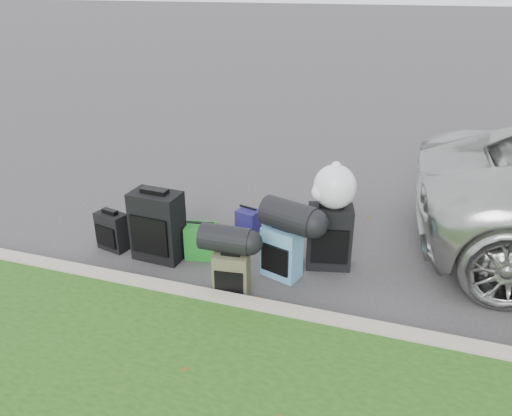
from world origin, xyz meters
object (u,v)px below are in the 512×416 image
(tote_green, at_px, (201,241))
(tote_navy, at_px, (248,221))
(suitcase_teal, at_px, (282,252))
(suitcase_large_black_right, at_px, (329,237))
(suitcase_olive, at_px, (232,275))
(suitcase_large_black_left, at_px, (158,226))
(suitcase_small_black, at_px, (112,231))

(tote_green, relative_size, tote_navy, 1.35)
(suitcase_teal, relative_size, suitcase_large_black_right, 0.79)
(suitcase_olive, xyz_separation_m, tote_green, (-0.61, 0.64, -0.04))
(suitcase_teal, distance_m, tote_green, 0.99)
(suitcase_large_black_left, bearing_deg, tote_green, 24.49)
(suitcase_small_black, relative_size, suitcase_large_black_right, 0.63)
(suitcase_large_black_right, bearing_deg, suitcase_teal, -153.54)
(suitcase_olive, distance_m, suitcase_teal, 0.64)
(suitcase_large_black_left, relative_size, suitcase_olive, 1.68)
(suitcase_olive, relative_size, tote_navy, 1.66)
(suitcase_olive, bearing_deg, suitcase_teal, 47.26)
(tote_navy, bearing_deg, suitcase_large_black_left, -113.95)
(suitcase_large_black_left, relative_size, suitcase_teal, 1.41)
(suitcase_large_black_left, relative_size, tote_navy, 2.80)
(suitcase_small_black, height_order, suitcase_teal, suitcase_teal)
(suitcase_small_black, bearing_deg, suitcase_large_black_left, 11.90)
(suitcase_large_black_right, bearing_deg, tote_navy, 142.31)
(suitcase_small_black, height_order, suitcase_large_black_left, suitcase_large_black_left)
(suitcase_large_black_right, relative_size, tote_navy, 2.51)
(suitcase_large_black_right, distance_m, tote_green, 1.45)
(suitcase_small_black, relative_size, suitcase_large_black_left, 0.57)
(suitcase_small_black, bearing_deg, tote_green, 21.67)
(suitcase_large_black_left, distance_m, suitcase_large_black_right, 1.92)
(suitcase_small_black, xyz_separation_m, tote_navy, (1.37, 0.92, -0.08))
(suitcase_teal, xyz_separation_m, suitcase_large_black_right, (0.44, 0.36, 0.08))
(suitcase_teal, relative_size, tote_navy, 1.98)
(suitcase_small_black, relative_size, suitcase_teal, 0.80)
(tote_green, bearing_deg, tote_navy, 57.59)
(suitcase_small_black, distance_m, suitcase_teal, 2.05)
(suitcase_small_black, distance_m, tote_navy, 1.65)
(suitcase_teal, height_order, tote_green, suitcase_teal)
(suitcase_small_black, xyz_separation_m, suitcase_teal, (2.05, 0.04, 0.06))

